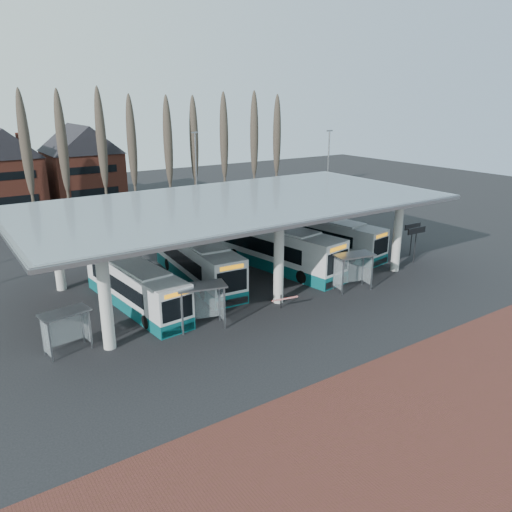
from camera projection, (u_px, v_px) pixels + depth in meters
ground at (301, 314)px, 33.05m from camera, size 140.00×140.00×0.00m
brick_strip at (460, 401)px, 23.56m from camera, size 70.00×10.00×0.03m
station_canopy at (236, 209)px, 37.64m from camera, size 32.00×16.00×6.34m
poplar_row at (119, 143)px, 56.44m from camera, size 45.10×1.10×14.50m
lamp_post_b at (196, 177)px, 55.15m from camera, size 0.80×0.16×10.17m
lamp_post_c at (328, 173)px, 57.87m from camera, size 0.80×0.16×10.17m
bus_0 at (135, 286)px, 33.89m from camera, size 3.37×11.31×3.09m
bus_1 at (197, 261)px, 38.78m from camera, size 3.56×12.23×3.35m
bus_2 at (275, 248)px, 41.77m from camera, size 4.79×13.22×3.60m
bus_3 at (328, 236)px, 46.05m from camera, size 4.19×11.49×3.13m
shelter_0 at (65, 322)px, 27.76m from camera, size 2.80×1.69×2.45m
shelter_1 at (200, 296)px, 30.64m from camera, size 3.34×2.24×2.83m
shelter_2 at (352, 263)px, 36.85m from camera, size 3.19×2.01×2.75m
info_sign_0 at (416, 233)px, 42.61m from camera, size 2.11×0.16×3.13m
info_sign_1 at (412, 229)px, 44.63m from camera, size 1.99×0.14×2.96m
barrier at (284, 299)px, 33.51m from camera, size 1.93×0.67×0.97m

